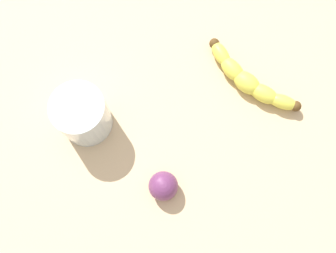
# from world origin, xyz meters

# --- Properties ---
(wooden_tabletop) EXTENTS (1.20, 1.20, 0.03)m
(wooden_tabletop) POSITION_xyz_m (0.00, 0.00, 0.01)
(wooden_tabletop) COLOR #D1B086
(wooden_tabletop) RESTS_ON ground
(banana) EXTENTS (0.21, 0.07, 0.04)m
(banana) POSITION_xyz_m (-0.13, -0.11, 0.05)
(banana) COLOR #E1D949
(banana) RESTS_ON wooden_tabletop
(smoothie_glass) EXTENTS (0.09, 0.09, 0.10)m
(smoothie_glass) POSITION_xyz_m (0.09, 0.12, 0.08)
(smoothie_glass) COLOR silver
(smoothie_glass) RESTS_ON wooden_tabletop
(plum_fruit) EXTENTS (0.05, 0.05, 0.05)m
(plum_fruit) POSITION_xyz_m (-0.09, 0.15, 0.06)
(plum_fruit) COLOR #6B3360
(plum_fruit) RESTS_ON wooden_tabletop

